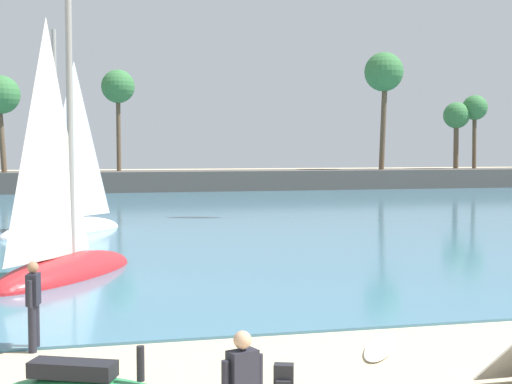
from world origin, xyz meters
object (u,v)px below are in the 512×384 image
(backpack_by_trailer, at_px, (284,379))
(sailboat_far_left, at_px, (63,248))
(sailboat_near_shore, at_px, (65,213))
(person_at_waterline, at_px, (34,303))
(surfboard, at_px, (381,346))

(backpack_by_trailer, height_order, sailboat_far_left, sailboat_far_left)
(sailboat_far_left, bearing_deg, sailboat_near_shore, 91.09)
(sailboat_far_left, bearing_deg, person_at_waterline, -92.39)
(sailboat_near_shore, bearing_deg, person_at_waterline, -90.29)
(person_at_waterline, relative_size, sailboat_near_shore, 0.18)
(backpack_by_trailer, bearing_deg, sailboat_far_left, 108.16)
(backpack_by_trailer, distance_m, sailboat_near_shore, 22.66)
(backpack_by_trailer, height_order, sailboat_near_shore, sailboat_near_shore)
(person_at_waterline, distance_m, sailboat_near_shore, 19.07)
(person_at_waterline, xyz_separation_m, sailboat_near_shore, (0.10, 19.07, 0.02))
(surfboard, relative_size, sailboat_near_shore, 0.22)
(person_at_waterline, xyz_separation_m, sailboat_far_left, (0.31, 7.55, -0.02))
(sailboat_near_shore, bearing_deg, backpack_by_trailer, -80.43)
(surfboard, distance_m, sailboat_near_shore, 21.34)
(sailboat_near_shore, bearing_deg, sailboat_far_left, -88.91)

